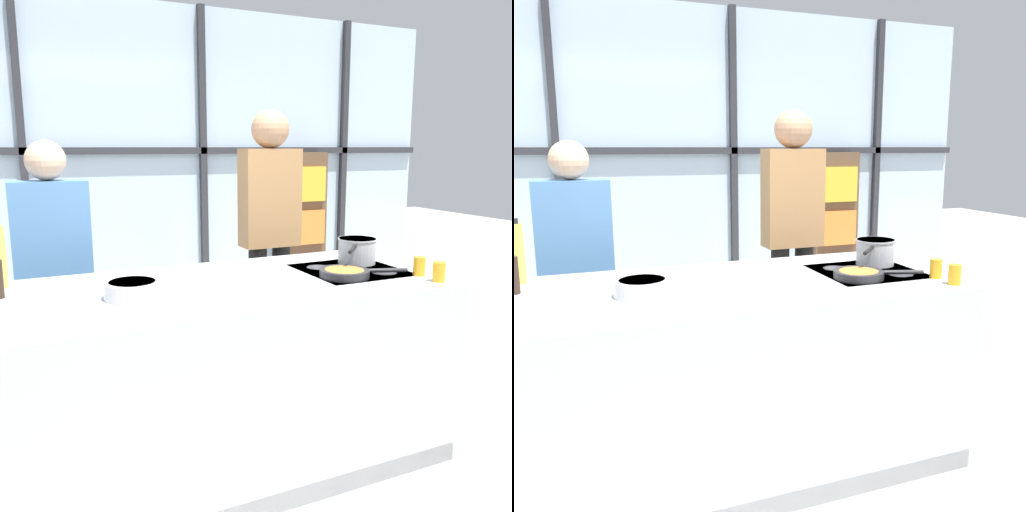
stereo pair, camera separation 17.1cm
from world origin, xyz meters
TOP-DOWN VIEW (x-y plane):
  - ground_plane at (0.00, 0.00)m, footprint 18.00×18.00m
  - back_window_wall at (0.00, 2.51)m, footprint 6.40×0.10m
  - bookshelf at (1.76, 2.32)m, footprint 0.46×0.19m
  - demo_island at (0.00, -0.00)m, footprint 2.15×1.00m
  - spectator_far_left at (-0.70, 0.92)m, footprint 0.43×0.23m
  - spectator_center_left at (0.70, 0.92)m, footprint 0.40×0.25m
  - frying_pan at (0.62, -0.13)m, footprint 0.44×0.25m
  - saucepan at (0.86, 0.12)m, footprint 0.31×0.33m
  - white_plate at (-0.44, -0.33)m, footprint 0.25×0.25m
  - mixing_bowl at (-0.45, -0.07)m, footprint 0.25×0.25m
  - juice_glass_near at (0.97, -0.40)m, footprint 0.06×0.06m
  - juice_glass_far at (0.97, -0.26)m, footprint 0.06×0.06m

SIDE VIEW (x-z plane):
  - ground_plane at x=0.00m, z-range 0.00..0.00m
  - demo_island at x=0.00m, z-range 0.00..0.93m
  - bookshelf at x=1.76m, z-range 0.00..1.52m
  - spectator_far_left at x=-0.70m, z-range 0.11..1.72m
  - white_plate at x=-0.44m, z-range 0.93..0.94m
  - frying_pan at x=0.62m, z-range 0.93..0.97m
  - mixing_bowl at x=-0.45m, z-range 0.93..1.00m
  - juice_glass_near at x=0.97m, z-range 0.93..1.02m
  - juice_glass_far at x=0.97m, z-range 0.93..1.02m
  - saucepan at x=0.86m, z-range 0.93..1.07m
  - spectator_center_left at x=0.70m, z-range 0.16..1.97m
  - back_window_wall at x=0.00m, z-range 0.00..2.80m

